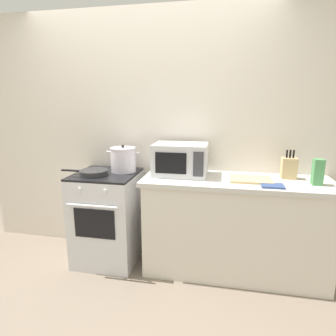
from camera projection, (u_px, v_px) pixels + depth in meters
The scene contains 12 objects.
ground_plane at pixel (122, 300), 2.34m from camera, with size 10.00×10.00×0.00m, color #7A6B5B.
back_wall at pixel (178, 137), 2.93m from camera, with size 4.40×0.10×2.50m, color silver.
lower_cabinet_right at pixel (234, 228), 2.66m from camera, with size 1.64×0.56×0.88m, color beige.
countertop_right at pixel (236, 181), 2.56m from camera, with size 1.70×0.60×0.04m, color beige.
stove at pixel (108, 217), 2.87m from camera, with size 0.60×0.64×0.92m.
stock_pot at pixel (123, 160), 2.81m from camera, with size 0.34×0.25×0.27m.
frying_pan at pixel (93, 173), 2.69m from camera, with size 0.47×0.27×0.05m.
microwave at pixel (180, 159), 2.67m from camera, with size 0.50×0.37×0.30m.
cutting_board at pixel (251, 179), 2.51m from camera, with size 0.36×0.26×0.02m, color tan.
knife_block at pixel (289, 168), 2.56m from camera, with size 0.13×0.10×0.26m.
pasta_box at pixel (318, 172), 2.36m from camera, with size 0.08×0.08×0.22m, color #4C9356.
oven_mitt at pixel (272, 186), 2.33m from camera, with size 0.18×0.14×0.02m, color #33477A.
Camera 1 is at (0.77, -1.92, 1.60)m, focal length 30.30 mm.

